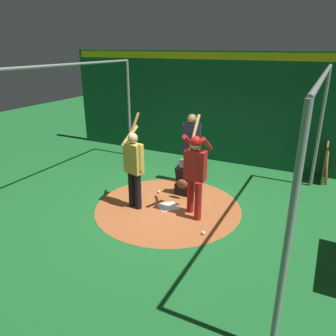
{
  "coord_description": "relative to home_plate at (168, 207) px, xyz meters",
  "views": [
    {
      "loc": [
        5.92,
        2.98,
        3.45
      ],
      "look_at": [
        0.0,
        0.0,
        0.95
      ],
      "focal_mm": 34.89,
      "sensor_mm": 36.0,
      "label": 1
    }
  ],
  "objects": [
    {
      "name": "ground_plane",
      "position": [
        0.0,
        0.0,
        -0.01
      ],
      "size": [
        26.63,
        26.63,
        0.0
      ],
      "primitive_type": "plane",
      "color": "#1E6B2D"
    },
    {
      "name": "umpire",
      "position": [
        -1.5,
        -0.09,
        1.04
      ],
      "size": [
        0.23,
        0.49,
        1.86
      ],
      "color": "#4C4C51",
      "rests_on": "ground"
    },
    {
      "name": "batter",
      "position": [
        0.08,
        0.67,
        1.07
      ],
      "size": [
        0.68,
        0.49,
        2.11
      ],
      "color": "maroon",
      "rests_on": "ground"
    },
    {
      "name": "home_plate",
      "position": [
        0.0,
        0.0,
        0.0
      ],
      "size": [
        0.59,
        0.59,
        0.01
      ],
      "primitive_type": "cube",
      "rotation": [
        0.0,
        0.0,
        0.79
      ],
      "color": "white",
      "rests_on": "dirt_circle"
    },
    {
      "name": "dirt_circle",
      "position": [
        0.0,
        0.0,
        -0.01
      ],
      "size": [
        3.29,
        3.29,
        0.01
      ],
      "primitive_type": "cylinder",
      "color": "#B76033",
      "rests_on": "ground"
    },
    {
      "name": "bat_rack",
      "position": [
        -3.42,
        3.06,
        0.48
      ],
      "size": [
        1.06,
        0.21,
        1.05
      ],
      "color": "olive",
      "rests_on": "ground"
    },
    {
      "name": "back_wall",
      "position": [
        -3.67,
        0.0,
        1.66
      ],
      "size": [
        0.23,
        10.63,
        3.31
      ],
      "color": "#145133",
      "rests_on": "ground"
    },
    {
      "name": "visitor",
      "position": [
        0.31,
        -0.67,
        0.99
      ],
      "size": [
        0.61,
        0.51,
        2.09
      ],
      "rotation": [
        0.0,
        0.0,
        -0.25
      ],
      "color": "black",
      "rests_on": "ground"
    },
    {
      "name": "catcher",
      "position": [
        -0.8,
        0.05,
        0.36
      ],
      "size": [
        0.58,
        0.4,
        0.94
      ],
      "color": "black",
      "rests_on": "ground"
    },
    {
      "name": "baseball_1",
      "position": [
        0.72,
        1.13,
        0.03
      ],
      "size": [
        0.07,
        0.07,
        0.07
      ],
      "primitive_type": "sphere",
      "color": "white",
      "rests_on": "dirt_circle"
    },
    {
      "name": "baseball_0",
      "position": [
        -0.55,
        -0.54,
        0.03
      ],
      "size": [
        0.07,
        0.07,
        0.07
      ],
      "primitive_type": "sphere",
      "color": "white",
      "rests_on": "dirt_circle"
    },
    {
      "name": "cage_frame",
      "position": [
        0.0,
        0.0,
        2.12
      ],
      "size": [
        5.64,
        5.66,
        3.05
      ],
      "color": "gray",
      "rests_on": "ground"
    }
  ]
}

